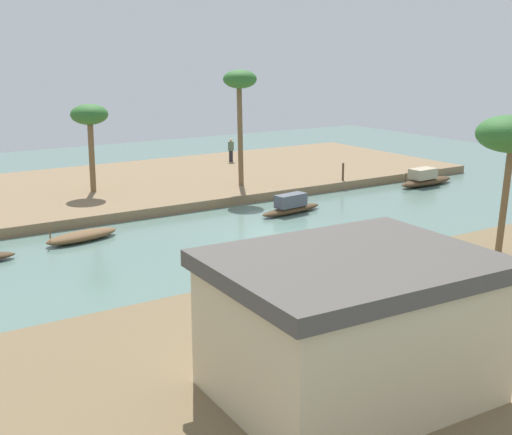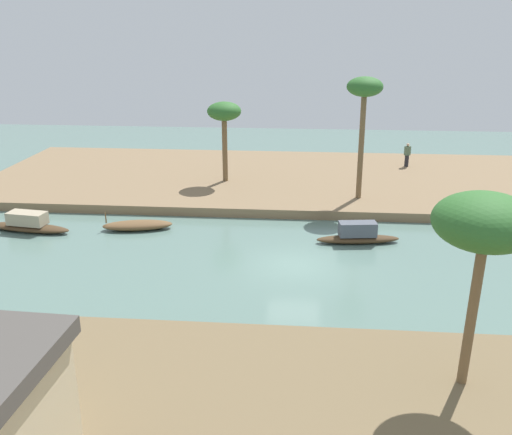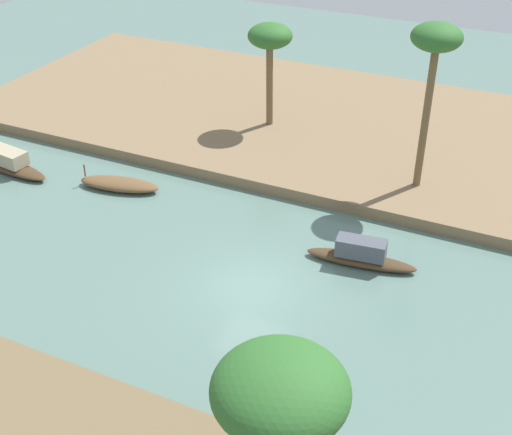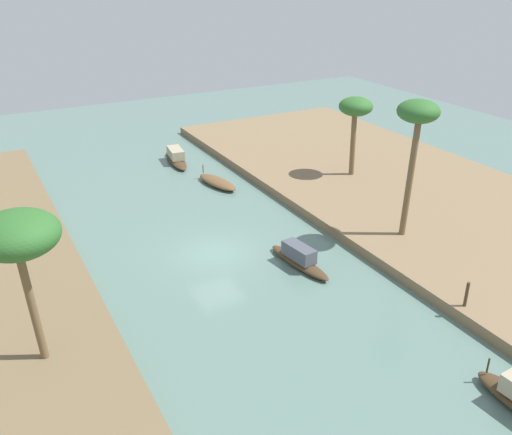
{
  "view_description": "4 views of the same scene",
  "coord_description": "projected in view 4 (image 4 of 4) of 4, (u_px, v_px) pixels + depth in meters",
  "views": [
    {
      "loc": [
        19.02,
        27.19,
        9.11
      ],
      "look_at": [
        1.26,
        0.01,
        1.01
      ],
      "focal_mm": 48.01,
      "sensor_mm": 36.0,
      "label": 1
    },
    {
      "loc": [
        -0.24,
        23.96,
        10.66
      ],
      "look_at": [
        2.08,
        -3.17,
        1.2
      ],
      "focal_mm": 39.35,
      "sensor_mm": 36.0,
      "label": 2
    },
    {
      "loc": [
        -8.98,
        18.59,
        15.82
      ],
      "look_at": [
        1.27,
        -3.03,
        1.0
      ],
      "focal_mm": 49.47,
      "sensor_mm": 36.0,
      "label": 3
    },
    {
      "loc": [
        -23.24,
        10.2,
        13.88
      ],
      "look_at": [
        1.86,
        -3.38,
        0.54
      ],
      "focal_mm": 38.78,
      "sensor_mm": 36.0,
      "label": 4
    }
  ],
  "objects": [
    {
      "name": "riverbank_left",
      "position": [
        421.0,
        198.0,
        34.81
      ],
      "size": [
        43.02,
        15.54,
        0.54
      ],
      "primitive_type": "cube",
      "color": "#846B4C",
      "rests_on": "ground"
    },
    {
      "name": "palm_tree_right_tall",
      "position": [
        18.0,
        237.0,
        18.3
      ],
      "size": [
        2.82,
        2.82,
        5.88
      ],
      "color": "brown",
      "rests_on": "riverbank_right"
    },
    {
      "name": "sampan_with_red_awning",
      "position": [
        299.0,
        258.0,
        27.46
      ],
      "size": [
        4.34,
        1.42,
        1.11
      ],
      "rotation": [
        0.0,
        0.0,
        0.13
      ],
      "color": "#47331E",
      "rests_on": "river_water"
    },
    {
      "name": "mooring_post",
      "position": [
        467.0,
        294.0,
        23.22
      ],
      "size": [
        0.14,
        0.14,
        1.15
      ],
      "primitive_type": "cylinder",
      "color": "#4C3823",
      "rests_on": "riverbank_left"
    },
    {
      "name": "palm_tree_left_far",
      "position": [
        356.0,
        109.0,
        35.99
      ],
      "size": [
        2.22,
        2.22,
        5.31
      ],
      "color": "brown",
      "rests_on": "riverbank_left"
    },
    {
      "name": "sampan_with_tall_canopy",
      "position": [
        176.0,
        157.0,
        41.57
      ],
      "size": [
        4.85,
        1.73,
        1.07
      ],
      "rotation": [
        0.0,
        0.0,
        -0.14
      ],
      "color": "#47331E",
      "rests_on": "river_water"
    },
    {
      "name": "sampan_open_hull",
      "position": [
        217.0,
        182.0,
        37.34
      ],
      "size": [
        3.92,
        1.9,
        1.04
      ],
      "rotation": [
        0.0,
        0.0,
        0.2
      ],
      "color": "brown",
      "rests_on": "river_water"
    },
    {
      "name": "river_water",
      "position": [
        216.0,
        253.0,
        28.79
      ],
      "size": [
        71.48,
        71.48,
        0.0
      ],
      "primitive_type": "plane",
      "color": "slate",
      "rests_on": "ground"
    },
    {
      "name": "palm_tree_left_near",
      "position": [
        417.0,
        119.0,
        27.03
      ],
      "size": [
        2.1,
        2.1,
        7.24
      ],
      "color": "brown",
      "rests_on": "riverbank_left"
    }
  ]
}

